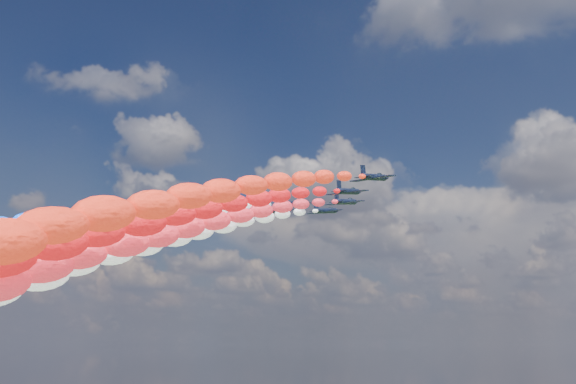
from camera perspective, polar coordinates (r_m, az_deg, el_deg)
The scene contains 15 objects.
jet_0 at distance 180.06m, azimuth -8.89°, elevation -1.13°, with size 9.33×12.50×2.76m, color black, non-canonical shape.
jet_1 at distance 181.07m, azimuth -4.98°, elevation -1.28°, with size 9.33×12.50×2.76m, color black, non-canonical shape.
trail_1 at distance 142.01m, azimuth -18.41°, elevation -3.76°, with size 5.73×100.36×33.36m, color blue, non-canonical shape.
jet_2 at distance 183.41m, azimuth -0.84°, elevation -1.47°, with size 9.33×12.50×2.76m, color black, non-canonical shape.
trail_2 at distance 141.41m, azimuth -13.00°, elevation -4.04°, with size 5.73×100.36×33.36m, color #095DFA, non-canonical shape.
jet_3 at distance 174.64m, azimuth 0.47°, elevation -0.93°, with size 9.33×12.50×2.76m, color black, non-canonical shape.
trail_3 at distance 131.90m, azimuth -12.10°, elevation -3.53°, with size 5.73×100.36×33.36m, color white, non-canonical shape.
jet_4 at distance 183.98m, azimuth 3.01°, elevation -1.48°, with size 9.33×12.50×2.76m, color black, non-canonical shape.
trail_4 at distance 139.50m, azimuth -8.00°, elevation -4.12°, with size 5.73×100.36×33.36m, color white, non-canonical shape.
jet_5 at distance 172.71m, azimuth 4.58°, elevation -0.77°, with size 9.33×12.50×2.76m, color black, non-canonical shape.
trail_5 at distance 127.40m, azimuth -6.88°, elevation -3.41°, with size 5.73×100.36×33.36m, color red, non-canonical shape.
jet_6 at distance 161.09m, azimuth 4.80°, elevation 0.05°, with size 9.33×12.50×2.76m, color black, non-canonical shape.
trail_6 at distance 115.80m, azimuth -7.73°, elevation -2.54°, with size 5.73×100.36×33.36m, color red, non-canonical shape.
jet_7 at distance 147.98m, azimuth 6.81°, elevation 1.17°, with size 9.33×12.50×2.76m, color black, non-canonical shape.
trail_7 at distance 101.70m, azimuth -6.49°, elevation -1.26°, with size 5.73×100.36×33.36m, color red, non-canonical shape.
Camera 1 is at (92.33, -135.29, 59.32)m, focal length 45.08 mm.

